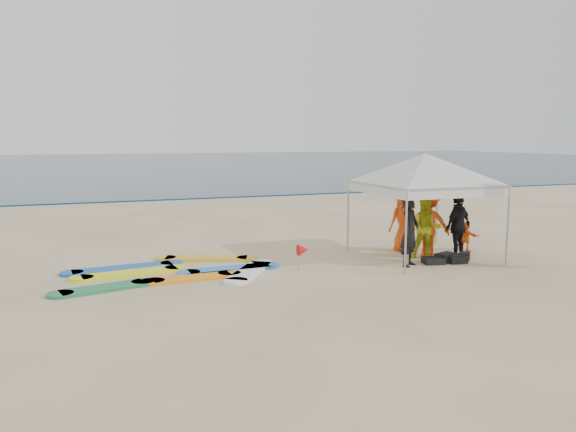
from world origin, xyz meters
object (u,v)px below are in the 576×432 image
(person_orange_a, at_px, (428,223))
(marker_pennant, at_px, (303,250))
(person_yellow, at_px, (426,228))
(surfboard_spread, at_px, (177,271))
(canopy_tent, at_px, (426,154))
(person_black_a, at_px, (410,231))
(person_black_b, at_px, (458,226))
(person_orange_b, at_px, (404,221))
(person_seated, at_px, (466,236))

(person_orange_a, xyz_separation_m, marker_pennant, (-3.75, -0.31, -0.40))
(person_yellow, relative_size, surfboard_spread, 0.33)
(person_orange_a, xyz_separation_m, canopy_tent, (-0.20, -0.06, 1.86))
(person_black_a, height_order, person_orange_a, person_orange_a)
(person_yellow, xyz_separation_m, person_orange_a, (0.27, 0.30, 0.07))
(marker_pennant, bearing_deg, person_black_b, -3.27)
(person_black_a, xyz_separation_m, person_yellow, (0.85, 0.53, -0.06))
(person_yellow, distance_m, marker_pennant, 3.49)
(person_yellow, bearing_deg, marker_pennant, -149.80)
(surfboard_spread, bearing_deg, person_black_a, -13.52)
(person_yellow, xyz_separation_m, person_orange_b, (0.06, 1.17, 0.05))
(canopy_tent, bearing_deg, person_black_b, -33.28)
(person_black_a, distance_m, canopy_tent, 2.23)
(person_yellow, relative_size, canopy_tent, 0.39)
(person_orange_a, height_order, canopy_tent, canopy_tent)
(surfboard_spread, bearing_deg, canopy_tent, -5.02)
(person_orange_a, bearing_deg, surfboard_spread, 20.77)
(person_black_b, distance_m, marker_pennant, 4.31)
(person_black_a, xyz_separation_m, person_orange_a, (1.11, 0.83, 0.02))
(person_black_a, relative_size, canopy_tent, 0.42)
(person_orange_a, relative_size, person_orange_b, 1.03)
(person_black_a, height_order, person_seated, person_black_a)
(person_black_a, distance_m, surfboard_spread, 5.76)
(person_black_a, distance_m, person_seated, 2.84)
(person_black_a, bearing_deg, canopy_tent, 4.68)
(person_black_b, bearing_deg, surfboard_spread, -29.12)
(surfboard_spread, bearing_deg, person_yellow, -7.18)
(person_black_a, relative_size, surfboard_spread, 0.35)
(person_black_a, height_order, person_orange_b, person_black_a)
(person_black_b, relative_size, person_orange_b, 1.01)
(person_yellow, height_order, marker_pennant, person_yellow)
(marker_pennant, bearing_deg, person_seated, 6.36)
(person_black_a, relative_size, person_seated, 2.12)
(person_black_b, height_order, person_seated, person_black_b)
(canopy_tent, bearing_deg, person_orange_a, 17.80)
(canopy_tent, height_order, surfboard_spread, canopy_tent)
(person_seated, distance_m, surfboard_spread, 8.13)
(person_black_a, xyz_separation_m, surfboard_spread, (-5.54, 1.33, -0.84))
(surfboard_spread, bearing_deg, person_black_b, -8.34)
(person_black_b, bearing_deg, person_orange_a, -66.37)
(person_orange_a, relative_size, person_black_b, 1.03)
(person_orange_a, bearing_deg, person_seated, -144.37)
(person_black_a, bearing_deg, surfboard_spread, 131.05)
(person_yellow, distance_m, person_seated, 1.87)
(person_black_a, bearing_deg, person_black_b, -25.90)
(person_black_b, height_order, canopy_tent, canopy_tent)
(person_black_b, xyz_separation_m, marker_pennant, (-4.29, 0.25, -0.37))
(canopy_tent, bearing_deg, person_seated, 11.44)
(person_black_b, bearing_deg, canopy_tent, -54.06)
(canopy_tent, xyz_separation_m, surfboard_spread, (-6.45, 0.57, -2.72))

